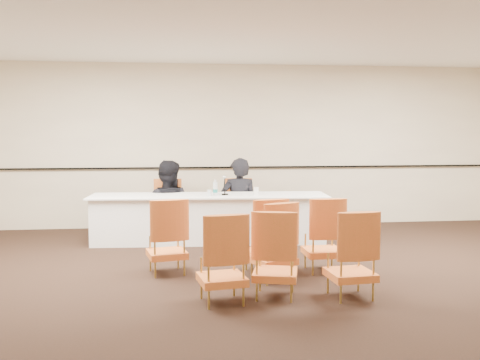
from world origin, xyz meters
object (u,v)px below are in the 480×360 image
object	(u,v)px
panelist_second	(167,212)
aud_chair_front_left	(167,236)
aud_chair_back_left	(222,258)
coffee_cup	(256,191)
aud_chair_back_right	(351,254)
panel_table	(209,218)
aud_chair_back_mid	(275,253)
drinking_glass	(209,193)
panelist_main_chair	(239,207)
microphone	(225,186)
aud_chair_extra	(272,241)
aud_chair_front_right	(323,234)
aud_chair_front_mid	(265,235)
panelist_main	(239,209)
panelist_second_chair	(167,208)
water_bottle	(215,187)

from	to	relation	value
panelist_second	aud_chair_front_left	distance (m)	2.46
aud_chair_back_left	panelist_second	bearing A→B (deg)	90.49
coffee_cup	aud_chair_back_right	world-z (taller)	aud_chair_back_right
panel_table	aud_chair_back_mid	distance (m)	3.01
panelist_second	aud_chair_back_left	xyz separation A→B (m)	(0.62, -3.68, 0.08)
panel_table	panelist_second	bearing A→B (deg)	141.87
aud_chair_front_left	aud_chair_back_right	xyz separation A→B (m)	(1.96, -1.21, 0.00)
panelist_second	drinking_glass	distance (m)	1.09
panel_table	coffee_cup	distance (m)	0.87
panelist_second	panelist_main_chair	bearing A→B (deg)	-170.76
microphone	aud_chair_back_right	world-z (taller)	microphone
aud_chair_extra	panelist_second	bearing A→B (deg)	92.85
aud_chair_front_right	aud_chair_back_mid	world-z (taller)	same
aud_chair_back_right	microphone	bearing A→B (deg)	104.34
drinking_glass	aud_chair_extra	world-z (taller)	aud_chair_extra
panelist_second	aud_chair_back_mid	size ratio (longest dim) A/B	1.87
aud_chair_front_left	aud_chair_front_mid	xyz separation A→B (m)	(1.22, -0.11, 0.00)
coffee_cup	panelist_second	bearing A→B (deg)	153.12
coffee_cup	aud_chair_back_left	bearing A→B (deg)	-105.12
drinking_glass	panel_table	bearing A→B (deg)	89.30
panelist_main_chair	panelist_second	xyz separation A→B (m)	(-1.23, 0.07, -0.08)
panelist_main	microphone	size ratio (longest dim) A/B	5.73
coffee_cup	aud_chair_front_left	bearing A→B (deg)	-128.59
drinking_glass	panelist_second_chair	bearing A→B (deg)	132.51
panelist_main_chair	aud_chair_back_left	distance (m)	3.66
panel_table	drinking_glass	xyz separation A→B (m)	(-0.00, -0.14, 0.43)
panelist_main_chair	panelist_second_chair	distance (m)	1.23
aud_chair_front_right	aud_chair_back_mid	size ratio (longest dim) A/B	1.00
microphone	panel_table	bearing A→B (deg)	168.78
aud_chair_back_right	water_bottle	bearing A→B (deg)	106.81
panelist_second	aud_chair_extra	distance (m)	3.19
panel_table	panelist_main	bearing A→B (deg)	47.46
microphone	aud_chair_front_right	bearing A→B (deg)	-58.85
coffee_cup	aud_chair_back_mid	distance (m)	2.87
panelist_second_chair	panel_table	bearing A→B (deg)	-38.13
microphone	aud_chair_back_mid	distance (m)	2.95
panelist_main_chair	aud_chair_back_right	world-z (taller)	same
panelist_second	aud_chair_back_mid	bearing A→B (deg)	121.33
panelist_main_chair	aud_chair_front_left	bearing A→B (deg)	-113.10
panelist_second	aud_chair_back_left	bearing A→B (deg)	112.20
aud_chair_back_mid	microphone	bearing A→B (deg)	109.87
panelist_second_chair	aud_chair_front_right	size ratio (longest dim) A/B	1.00
water_bottle	drinking_glass	xyz separation A→B (m)	(-0.10, -0.09, -0.07)
panelist_main_chair	aud_chair_front_mid	bearing A→B (deg)	-85.91
microphone	drinking_glass	bearing A→B (deg)	-160.14
panelist_main_chair	microphone	xyz separation A→B (m)	(-0.30, -0.59, 0.43)
panelist_second	drinking_glass	size ratio (longest dim) A/B	17.79
panel_table	aud_chair_front_left	bearing A→B (deg)	-105.70
panelist_second	aud_chair_extra	world-z (taller)	panelist_second
panelist_second	aud_chair_extra	xyz separation A→B (m)	(1.29, -2.92, 0.08)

